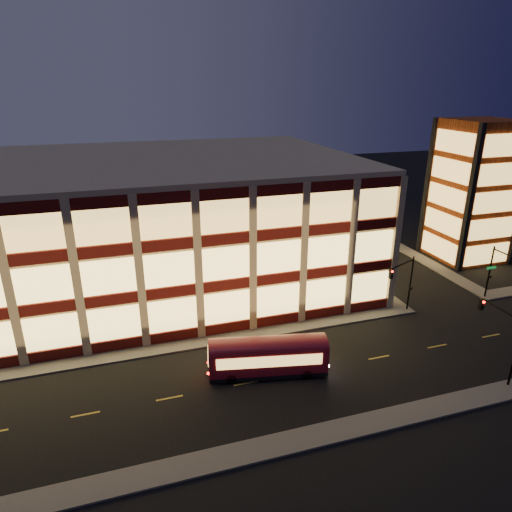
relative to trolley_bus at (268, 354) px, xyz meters
name	(u,v)px	position (x,y,z in m)	size (l,w,h in m)	color
ground	(183,352)	(-6.08, 5.23, -1.78)	(200.00, 200.00, 0.00)	black
sidewalk_office_south	(148,351)	(-9.08, 6.23, -1.71)	(54.00, 2.00, 0.15)	#514F4C
sidewalk_office_east	(333,257)	(16.92, 22.23, -1.71)	(2.00, 30.00, 0.15)	#514F4C
sidewalk_tower_west	(402,248)	(27.92, 22.23, -1.71)	(2.00, 30.00, 0.15)	#514F4C
sidewalk_near	(216,460)	(-6.08, -7.77, -1.71)	(100.00, 2.00, 0.15)	#514F4C
office_building	(131,223)	(-9.00, 22.15, 5.46)	(50.45, 30.45, 14.50)	tan
stair_tower	(473,192)	(33.87, 17.19, 7.21)	(8.60, 8.60, 18.00)	#8C3814
traffic_signal_far	(404,278)	(16.13, 5.47, 2.33)	(3.79, 1.87, 6.00)	black
traffic_signal_right	(502,268)	(27.42, 4.61, 2.32)	(1.20, 4.37, 6.00)	black
traffic_signal_near	(503,331)	(17.42, -5.80, 2.34)	(0.32, 4.45, 6.00)	black
trolley_bus	(268,354)	(0.00, 0.00, 0.00)	(9.78, 4.24, 3.22)	maroon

